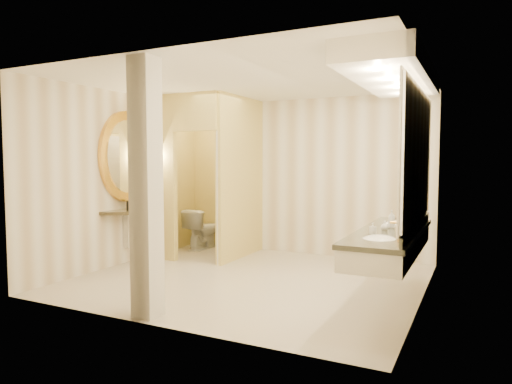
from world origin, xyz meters
TOP-DOWN VIEW (x-y plane):
  - floor at (0.00, 0.00)m, footprint 4.50×4.50m
  - ceiling at (0.00, 0.00)m, footprint 4.50×4.50m
  - wall_back at (0.00, 2.00)m, footprint 4.50×0.02m
  - wall_front at (0.00, -2.00)m, footprint 4.50×0.02m
  - wall_left at (-2.25, 0.00)m, footprint 0.02×4.00m
  - wall_right at (2.25, 0.00)m, footprint 0.02×4.00m
  - toilet_closet at (-1.11, 0.97)m, footprint 1.50×1.55m
  - wall_sconce at (-1.93, 0.43)m, footprint 0.14×0.14m
  - vanity at (1.98, -0.40)m, footprint 0.75×2.43m
  - console_shelf at (-2.21, 0.03)m, footprint 1.09×1.09m
  - pillar at (-0.29, -1.80)m, footprint 0.25×0.25m
  - tissue_box at (-2.03, -0.03)m, footprint 0.16×0.16m
  - toilet at (-1.79, 1.58)m, footprint 0.47×0.76m
  - soap_bottle_a at (1.84, -0.77)m, footprint 0.07×0.07m
  - soap_bottle_b at (1.90, -0.45)m, footprint 0.10×0.10m
  - soap_bottle_c at (1.94, -0.25)m, footprint 0.09×0.09m

SIDE VIEW (x-z plane):
  - floor at x=0.00m, z-range 0.00..0.00m
  - toilet at x=-1.79m, z-range 0.00..0.74m
  - soap_bottle_b at x=1.90m, z-range 0.88..0.98m
  - soap_bottle_a at x=1.84m, z-range 0.88..0.99m
  - tissue_box at x=-2.03m, z-range 0.88..1.01m
  - soap_bottle_c at x=1.94m, z-range 0.88..1.08m
  - console_shelf at x=-2.21m, z-range 0.35..2.35m
  - wall_back at x=0.00m, z-range 0.00..2.70m
  - wall_front at x=0.00m, z-range 0.00..2.70m
  - wall_left at x=-2.25m, z-range 0.00..2.70m
  - wall_right at x=2.25m, z-range 0.00..2.70m
  - pillar at x=-0.29m, z-range 0.00..2.70m
  - toilet_closet at x=-1.11m, z-range 0.04..2.74m
  - vanity at x=1.98m, z-range 0.58..2.67m
  - wall_sconce at x=-1.93m, z-range 1.52..1.94m
  - ceiling at x=0.00m, z-range 2.70..2.70m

